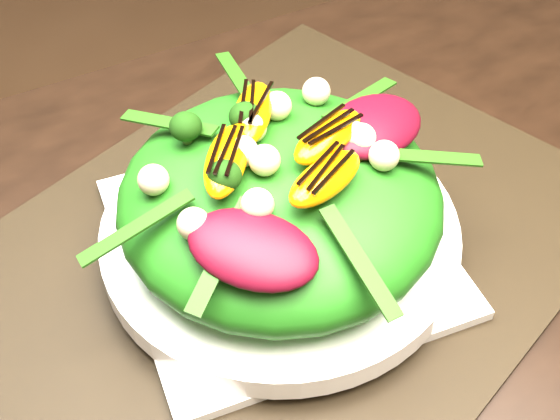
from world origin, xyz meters
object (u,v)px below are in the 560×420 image
plate_base (280,245)px  lettuce_mound (280,198)px  placemat (280,251)px  salad_bowl (280,233)px  orange_segment (258,134)px

plate_base → lettuce_mound: size_ratio=0.99×
placemat → salad_bowl: salad_bowl is taller
placemat → plate_base: bearing=-90.0°
placemat → lettuce_mound: 0.06m
placemat → lettuce_mound: size_ratio=2.12×
lettuce_mound → orange_segment: size_ratio=3.54×
salad_bowl → lettuce_mound: (0.00, 0.00, 0.04)m
placemat → salad_bowl: bearing=-90.0°
orange_segment → placemat: bearing=-72.6°
plate_base → orange_segment: 0.10m
plate_base → orange_segment: size_ratio=3.52×
salad_bowl → lettuce_mound: bearing=90.0°
salad_bowl → lettuce_mound: 0.04m
salad_bowl → lettuce_mound: size_ratio=1.14×
placemat → plate_base: size_ratio=2.13×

